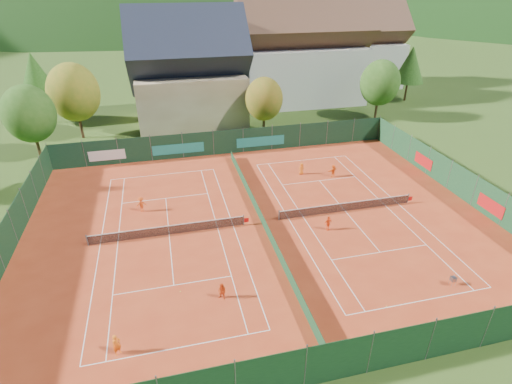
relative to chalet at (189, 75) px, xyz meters
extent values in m
plane|color=#2D4A17|center=(3.00, -30.00, -6.64)|extent=(600.00, 600.00, 0.00)
cube|color=#B4381A|center=(3.00, -30.00, -6.62)|extent=(40.00, 32.00, 0.01)
cube|color=white|center=(-5.00, -18.12, -6.61)|extent=(10.97, 0.06, 0.00)
cube|color=white|center=(-5.00, -41.88, -6.61)|extent=(10.97, 0.06, 0.00)
cube|color=white|center=(-10.48, -30.00, -6.61)|extent=(0.06, 23.77, 0.00)
cube|color=white|center=(0.49, -30.00, -6.61)|extent=(0.06, 23.77, 0.00)
cube|color=white|center=(-9.12, -30.00, -6.61)|extent=(0.06, 23.77, 0.00)
cube|color=white|center=(-0.88, -30.00, -6.61)|extent=(0.06, 23.77, 0.00)
cube|color=white|center=(-5.00, -23.60, -6.61)|extent=(8.23, 0.06, 0.00)
cube|color=white|center=(-5.00, -36.40, -6.61)|extent=(8.23, 0.06, 0.00)
cube|color=white|center=(-5.00, -30.00, -6.61)|extent=(0.06, 12.80, 0.00)
cube|color=white|center=(11.00, -18.12, -6.61)|extent=(10.97, 0.06, 0.00)
cube|color=white|center=(11.00, -41.88, -6.61)|extent=(10.97, 0.06, 0.00)
cube|color=white|center=(5.51, -30.00, -6.61)|extent=(0.06, 23.77, 0.00)
cube|color=white|center=(16.48, -30.00, -6.61)|extent=(0.06, 23.77, 0.00)
cube|color=white|center=(6.88, -30.00, -6.61)|extent=(0.06, 23.77, 0.00)
cube|color=white|center=(15.12, -30.00, -6.61)|extent=(0.06, 23.77, 0.00)
cube|color=white|center=(11.00, -23.60, -6.61)|extent=(8.23, 0.06, 0.00)
cube|color=white|center=(11.00, -36.40, -6.61)|extent=(8.23, 0.06, 0.00)
cube|color=white|center=(11.00, -30.00, -6.61)|extent=(0.06, 12.80, 0.00)
cylinder|color=#59595B|center=(-11.40, -30.00, -6.11)|extent=(0.10, 0.10, 1.02)
cylinder|color=#59595B|center=(1.40, -30.00, -6.11)|extent=(0.10, 0.10, 1.02)
cube|color=black|center=(-5.00, -30.00, -6.16)|extent=(12.80, 0.02, 0.86)
cube|color=white|center=(-5.00, -30.00, -5.73)|extent=(12.80, 0.04, 0.06)
cube|color=red|center=(1.65, -30.00, -6.17)|extent=(0.40, 0.04, 0.40)
cylinder|color=#59595B|center=(4.60, -30.00, -6.11)|extent=(0.10, 0.10, 1.02)
cylinder|color=#59595B|center=(17.40, -30.00, -6.11)|extent=(0.10, 0.10, 1.02)
cube|color=black|center=(11.00, -30.00, -6.16)|extent=(12.80, 0.02, 0.86)
cube|color=white|center=(11.00, -30.00, -5.73)|extent=(12.80, 0.04, 0.06)
cube|color=red|center=(17.65, -30.00, -6.17)|extent=(0.40, 0.04, 0.40)
cube|color=#14381E|center=(3.00, -30.00, -6.12)|extent=(0.03, 28.80, 1.00)
cube|color=#12331F|center=(3.00, -14.00, -5.12)|extent=(40.00, 0.04, 3.00)
cube|color=teal|center=(-3.00, -14.06, -5.42)|extent=(6.00, 0.03, 1.20)
cube|color=teal|center=(7.00, -14.06, -5.42)|extent=(6.00, 0.03, 1.20)
cube|color=silver|center=(-11.00, -14.06, -5.42)|extent=(4.00, 0.03, 1.20)
cube|color=#133419|center=(3.00, -46.00, -5.12)|extent=(40.00, 0.04, 3.00)
cube|color=#14381E|center=(-17.00, -30.00, -5.12)|extent=(0.04, 32.00, 3.00)
cube|color=#163C20|center=(23.00, -30.00, -5.12)|extent=(0.04, 32.00, 3.00)
cube|color=#B21414|center=(22.94, -34.00, -5.42)|extent=(0.03, 3.00, 1.20)
cube|color=#B21414|center=(22.94, -24.00, -5.42)|extent=(0.03, 3.00, 1.20)
cube|color=beige|center=(0.00, 0.00, -3.12)|extent=(15.00, 12.00, 7.00)
cube|color=#1E2333|center=(0.00, 0.00, 3.38)|extent=(16.20, 12.00, 12.00)
cube|color=silver|center=(19.00, 6.00, -2.12)|extent=(20.00, 11.00, 9.00)
cube|color=brown|center=(19.00, 6.00, 5.13)|extent=(21.60, 11.00, 11.00)
cube|color=silver|center=(33.00, 14.00, -2.62)|extent=(16.00, 10.00, 8.00)
cube|color=brown|center=(33.00, 14.00, 3.88)|extent=(17.28, 10.00, 10.00)
cylinder|color=#4A341A|center=(-19.00, -10.00, -5.22)|extent=(0.36, 0.36, 2.80)
ellipsoid|color=#2B5819|center=(-19.00, -10.00, -1.22)|extent=(5.72, 5.72, 6.58)
cylinder|color=#412717|center=(-15.00, -4.00, -5.05)|extent=(0.36, 0.36, 3.15)
ellipsoid|color=olive|center=(-15.00, -4.00, -0.55)|extent=(6.44, 6.44, 7.40)
cylinder|color=#472A19|center=(-21.00, 4.00, -4.87)|extent=(0.36, 0.36, 3.50)
cone|color=#225117|center=(-21.00, 4.00, 0.13)|extent=(5.60, 5.60, 6.50)
cylinder|color=#463119|center=(9.00, -8.00, -5.40)|extent=(0.36, 0.36, 2.45)
ellipsoid|color=olive|center=(9.00, -8.00, -1.90)|extent=(5.01, 5.01, 5.76)
cylinder|color=#4B301B|center=(27.00, -6.00, -5.22)|extent=(0.36, 0.36, 2.80)
ellipsoid|color=#295418|center=(27.00, -6.00, -1.22)|extent=(5.72, 5.72, 6.58)
cylinder|color=#4D341B|center=(37.00, 2.00, -5.05)|extent=(0.36, 0.36, 3.15)
cone|color=#265418|center=(37.00, 2.00, -0.55)|extent=(5.04, 5.04, 5.85)
cylinder|color=#412E17|center=(29.00, 10.00, -4.87)|extent=(0.36, 0.36, 3.50)
ellipsoid|color=brown|center=(29.00, 10.00, 0.13)|extent=(7.15, 7.15, 8.22)
ellipsoid|color=black|center=(13.00, 270.00, -48.97)|extent=(440.00, 440.00, 242.00)
cylinder|color=slate|center=(13.83, -41.15, -6.22)|extent=(0.02, 0.02, 0.80)
cylinder|color=slate|center=(14.13, -41.15, -6.22)|extent=(0.02, 0.02, 0.80)
cylinder|color=slate|center=(13.83, -40.85, -6.22)|extent=(0.02, 0.02, 0.80)
cylinder|color=slate|center=(14.13, -40.85, -6.22)|extent=(0.02, 0.02, 0.80)
cube|color=slate|center=(13.98, -41.00, -6.07)|extent=(0.34, 0.34, 0.30)
ellipsoid|color=#CCD833|center=(13.98, -41.00, -6.04)|extent=(0.28, 0.28, 0.16)
sphere|color=#CCD833|center=(-4.61, -37.16, -6.59)|extent=(0.07, 0.07, 0.07)
sphere|color=#CCD833|center=(8.45, -41.81, -6.59)|extent=(0.07, 0.07, 0.07)
imported|color=orange|center=(-8.44, -41.46, -5.91)|extent=(0.62, 0.59, 1.42)
imported|color=#D84213|center=(-1.90, -38.52, -5.98)|extent=(0.79, 0.77, 1.28)
imported|color=#EC4C15|center=(-7.22, -25.49, -5.89)|extent=(1.05, 0.76, 1.46)
imported|color=#FA4E16|center=(8.20, -32.47, -5.95)|extent=(0.85, 0.54, 1.35)
imported|color=orange|center=(9.64, -21.63, -5.96)|extent=(0.68, 0.48, 1.32)
imported|color=orange|center=(12.77, -22.98, -5.93)|extent=(1.34, 0.88, 1.38)
camera|label=1|loc=(-4.50, -58.61, 12.50)|focal=28.00mm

